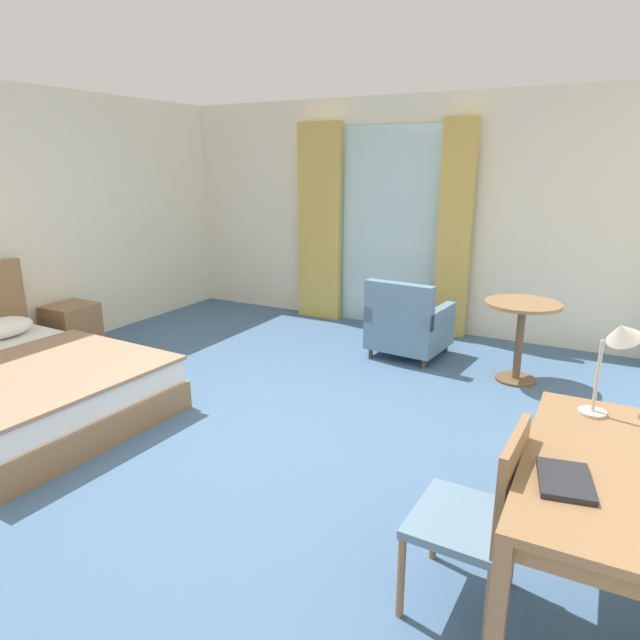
{
  "coord_description": "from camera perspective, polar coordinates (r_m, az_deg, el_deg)",
  "views": [
    {
      "loc": [
        2.42,
        -3.09,
        1.94
      ],
      "look_at": [
        0.66,
        0.17,
        0.89
      ],
      "focal_mm": 31.35,
      "sensor_mm": 36.0,
      "label": 1
    }
  ],
  "objects": [
    {
      "name": "balcony_glass_door",
      "position": [
        6.81,
        6.78,
        9.26
      ],
      "size": [
        1.26,
        0.02,
        2.36
      ],
      "primitive_type": "cube",
      "color": "silver",
      "rests_on": "ground"
    },
    {
      "name": "writing_desk",
      "position": [
        2.64,
        26.15,
        -14.63
      ],
      "size": [
        0.58,
        1.33,
        0.77
      ],
      "color": "olive",
      "rests_on": "ground"
    },
    {
      "name": "wall_back",
      "position": [
        6.84,
        7.74,
        10.61
      ],
      "size": [
        5.92,
        0.12,
        2.68
      ],
      "primitive_type": "cube",
      "color": "silver",
      "rests_on": "ground"
    },
    {
      "name": "desk_chair",
      "position": [
        2.63,
        16.15,
        -18.17
      ],
      "size": [
        0.43,
        0.49,
        0.89
      ],
      "color": "slate",
      "rests_on": "ground"
    },
    {
      "name": "bed",
      "position": [
        5.09,
        -29.24,
        -5.75
      ],
      "size": [
        2.28,
        1.75,
        1.05
      ],
      "color": "olive",
      "rests_on": "ground"
    },
    {
      "name": "curtain_panel_left",
      "position": [
        7.08,
        -0.03,
        9.82
      ],
      "size": [
        0.57,
        0.1,
        2.41
      ],
      "primitive_type": "cube",
      "color": "tan",
      "rests_on": "ground"
    },
    {
      "name": "nightstand",
      "position": [
        6.46,
        -23.97,
        -0.74
      ],
      "size": [
        0.42,
        0.47,
        0.51
      ],
      "color": "olive",
      "rests_on": "ground"
    },
    {
      "name": "ground",
      "position": [
        4.4,
        -8.77,
        -11.3
      ],
      "size": [
        6.32,
        7.08,
        0.1
      ],
      "primitive_type": "cube",
      "color": "#426084"
    },
    {
      "name": "round_cafe_table",
      "position": [
        5.33,
        19.84,
        -0.31
      ],
      "size": [
        0.66,
        0.66,
        0.74
      ],
      "color": "olive",
      "rests_on": "ground"
    },
    {
      "name": "armchair_by_window",
      "position": [
        5.79,
        8.94,
        -0.55
      ],
      "size": [
        0.77,
        0.76,
        0.82
      ],
      "color": "slate",
      "rests_on": "ground"
    },
    {
      "name": "curtain_panel_right",
      "position": [
        6.45,
        13.57,
        8.8
      ],
      "size": [
        0.36,
        0.1,
        2.41
      ],
      "primitive_type": "cube",
      "color": "tan",
      "rests_on": "ground"
    },
    {
      "name": "desk_lamp",
      "position": [
        2.99,
        28.11,
        -2.08
      ],
      "size": [
        0.24,
        0.25,
        0.49
      ],
      "color": "#B7B2A8",
      "rests_on": "writing_desk"
    },
    {
      "name": "closed_book",
      "position": [
        2.38,
        23.72,
        -14.75
      ],
      "size": [
        0.24,
        0.31,
        0.02
      ],
      "primitive_type": "cube",
      "rotation": [
        0.0,
        0.0,
        0.2
      ],
      "color": "#232328",
      "rests_on": "writing_desk"
    }
  ]
}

